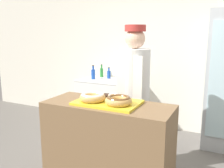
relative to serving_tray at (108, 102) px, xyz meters
The scene contains 14 objects.
wall_back 2.16m from the serving_tray, 90.00° to the left, with size 8.00×0.06×2.70m.
display_counter 0.50m from the serving_tray, ahead, with size 1.29×0.52×0.98m.
serving_tray is the anchor object (origin of this frame).
donut_light_glaze 0.16m from the serving_tray, 160.39° to the right, with size 0.26×0.26×0.08m.
donut_chocolate_glaze 0.16m from the serving_tray, 19.61° to the right, with size 0.26×0.26×0.08m.
donut_mini_center 0.14m from the serving_tray, 90.00° to the left, with size 0.12×0.12×0.04m.
brownie_back_left 0.16m from the serving_tray, 119.65° to the left, with size 0.09×0.09×0.03m.
brownie_back_right 0.16m from the serving_tray, 60.35° to the left, with size 0.09×0.09×0.03m.
baker_person 0.60m from the serving_tray, 85.04° to the left, with size 0.36×0.36×1.75m.
chest_freezer 2.04m from the serving_tray, 116.25° to the left, with size 1.04×0.63×0.85m.
bottle_blue 2.07m from the serving_tray, 123.98° to the left, with size 0.07×0.07×0.25m.
bottle_amber 1.90m from the serving_tray, 109.51° to the left, with size 0.06×0.06×0.22m.
bottle_blue_b 2.11m from the serving_tray, 116.19° to the left, with size 0.06×0.06×0.20m.
bottle_green 2.28m from the serving_tray, 119.67° to the left, with size 0.06×0.06×0.23m.
Camera 1 is at (1.07, -2.12, 1.66)m, focal length 40.00 mm.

